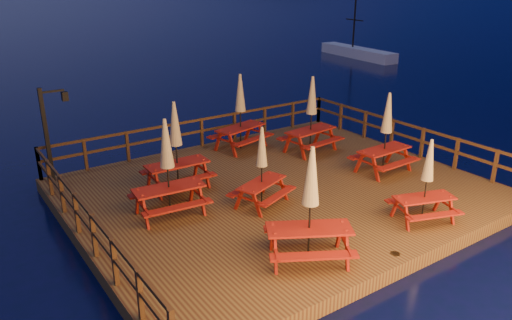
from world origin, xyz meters
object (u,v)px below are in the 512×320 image
object	(u,v)px
sailboat	(357,53)
picnic_table_0	(386,132)
picnic_table_1	(310,203)
picnic_table_2	(311,113)
lamp_post	(50,126)

from	to	relation	value
sailboat	picnic_table_0	world-z (taller)	sailboat
picnic_table_1	picnic_table_2	xyz separation A→B (m)	(4.88, 5.70, 0.02)
sailboat	picnic_table_2	size ratio (longest dim) A/B	4.25
lamp_post	sailboat	xyz separation A→B (m)	(27.36, 13.89, -1.80)
lamp_post	picnic_table_1	world-z (taller)	lamp_post
lamp_post	picnic_table_0	world-z (taller)	lamp_post
picnic_table_2	sailboat	bearing A→B (deg)	34.48
picnic_table_0	picnic_table_2	bearing A→B (deg)	101.37
sailboat	picnic_table_0	bearing A→B (deg)	-128.42
picnic_table_0	picnic_table_2	xyz separation A→B (m)	(-0.68, 2.92, 0.06)
sailboat	picnic_table_1	distance (m)	32.51
sailboat	picnic_table_1	world-z (taller)	sailboat
lamp_post	picnic_table_2	size ratio (longest dim) A/B	1.07
lamp_post	sailboat	size ratio (longest dim) A/B	0.25
picnic_table_1	picnic_table_2	world-z (taller)	picnic_table_2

